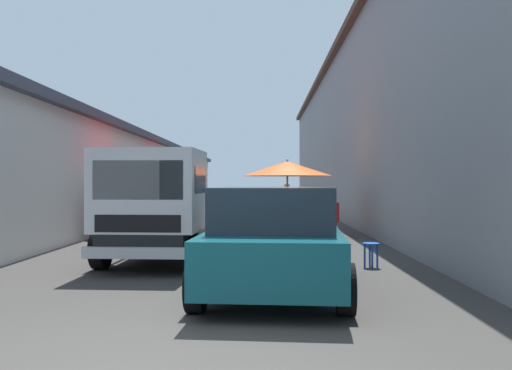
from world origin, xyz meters
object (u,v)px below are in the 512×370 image
at_px(fruit_stall_far_right, 139,175).
at_px(vendor_by_crates, 287,201).
at_px(parked_scooter, 332,221).
at_px(fruit_stall_far_left, 182,181).
at_px(plastic_stool, 371,249).
at_px(hatchback_car, 275,238).
at_px(delivery_truck, 160,208).
at_px(fruit_stall_near_left, 286,175).

height_order(fruit_stall_far_right, vendor_by_crates, fruit_stall_far_right).
relative_size(fruit_stall_far_right, vendor_by_crates, 1.62).
distance_m(fruit_stall_far_right, parked_scooter, 5.62).
bearing_deg(fruit_stall_far_left, plastic_stool, -157.05).
relative_size(hatchback_car, delivery_truck, 0.80).
relative_size(fruit_stall_near_left, plastic_stool, 6.06).
bearing_deg(fruit_stall_near_left, hatchback_car, 176.56).
bearing_deg(fruit_stall_near_left, plastic_stool, -168.39).
bearing_deg(delivery_truck, fruit_stall_far_right, 17.27).
xyz_separation_m(fruit_stall_far_right, parked_scooter, (-0.51, -5.45, -1.27)).
bearing_deg(vendor_by_crates, fruit_stall_near_left, 177.25).
relative_size(fruit_stall_far_right, plastic_stool, 5.67).
distance_m(fruit_stall_near_left, parked_scooter, 2.03).
height_order(fruit_stall_near_left, parked_scooter, fruit_stall_near_left).
distance_m(fruit_stall_far_right, fruit_stall_near_left, 4.26).
relative_size(fruit_stall_near_left, parked_scooter, 1.57).
relative_size(parked_scooter, plastic_stool, 3.85).
xyz_separation_m(fruit_stall_far_left, hatchback_car, (-14.80, -3.63, -0.87)).
relative_size(delivery_truck, parked_scooter, 2.98).
distance_m(hatchback_car, vendor_by_crates, 11.55).
distance_m(fruit_stall_near_left, plastic_stool, 6.40).
height_order(fruit_stall_far_right, parked_scooter, fruit_stall_far_right).
distance_m(fruit_stall_near_left, vendor_by_crates, 3.42).
relative_size(vendor_by_crates, parked_scooter, 0.91).
height_order(parked_scooter, plastic_stool, parked_scooter).
distance_m(fruit_stall_near_left, delivery_truck, 6.34).
bearing_deg(fruit_stall_near_left, fruit_stall_far_left, 32.05).
bearing_deg(fruit_stall_far_left, fruit_stall_far_right, 179.09).
bearing_deg(fruit_stall_far_left, delivery_truck, -172.97).
xyz_separation_m(parked_scooter, plastic_stool, (-5.11, -0.03, -0.12)).
distance_m(parked_scooter, plastic_stool, 5.11).
distance_m(fruit_stall_far_right, plastic_stool, 7.98).
bearing_deg(fruit_stall_far_right, hatchback_car, -154.20).
bearing_deg(fruit_stall_near_left, delivery_truck, 155.61).
bearing_deg(hatchback_car, fruit_stall_far_left, 13.76).
bearing_deg(vendor_by_crates, fruit_stall_far_right, 130.83).
bearing_deg(fruit_stall_far_left, vendor_by_crates, -127.44).
distance_m(delivery_truck, plastic_stool, 3.94).
xyz_separation_m(delivery_truck, parked_scooter, (4.73, -3.82, -0.59)).
bearing_deg(fruit_stall_far_right, vendor_by_crates, -49.17).
xyz_separation_m(fruit_stall_near_left, delivery_truck, (-5.74, 2.60, -0.69)).
distance_m(delivery_truck, parked_scooter, 6.11).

